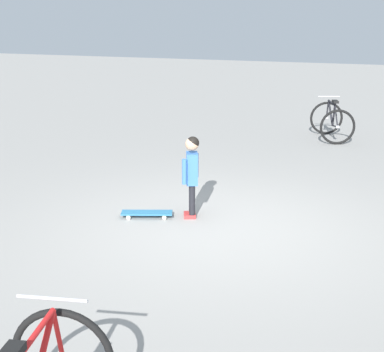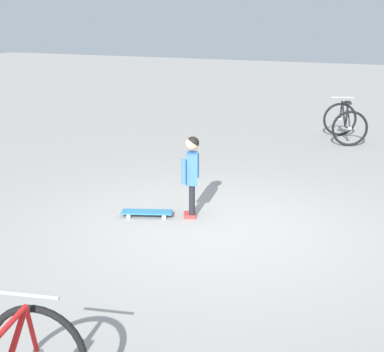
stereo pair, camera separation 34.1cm
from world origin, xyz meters
TOP-DOWN VIEW (x-y plane):
  - ground_plane at (0.00, 0.00)m, footprint 50.00×50.00m
  - child_person at (-0.47, 0.27)m, footprint 0.25×0.41m
  - skateboard at (-1.01, 0.03)m, footprint 0.68×0.41m
  - bicycle_near at (0.48, 5.77)m, footprint 1.05×1.25m

SIDE VIEW (x-z plane):
  - ground_plane at x=0.00m, z-range 0.00..0.00m
  - skateboard at x=-1.01m, z-range 0.02..0.10m
  - bicycle_near at x=0.48m, z-range -0.04..0.80m
  - child_person at x=-0.47m, z-range 0.13..1.19m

